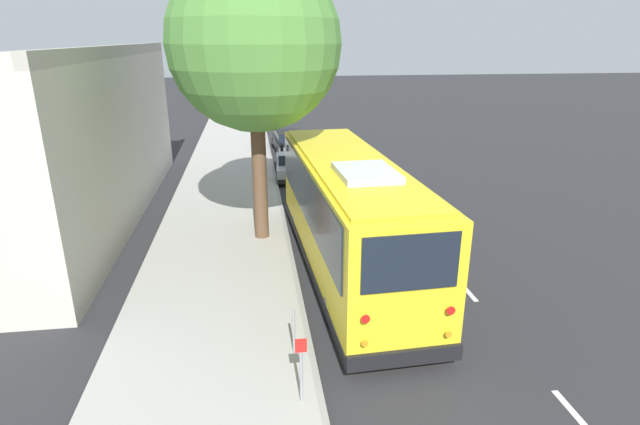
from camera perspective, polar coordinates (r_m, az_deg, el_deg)
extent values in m
plane|color=#28282B|center=(15.31, 4.81, -6.58)|extent=(160.00, 160.00, 0.00)
cube|color=#A3A099|center=(14.99, -11.88, -7.23)|extent=(80.00, 4.50, 0.15)
cube|color=gray|center=(14.98, -2.95, -6.82)|extent=(80.00, 0.14, 0.15)
cube|color=yellow|center=(14.68, 3.18, -0.07)|extent=(10.43, 2.90, 3.07)
cube|color=black|center=(15.20, 3.08, -5.03)|extent=(10.48, 2.95, 0.28)
cube|color=black|center=(14.47, 3.22, 2.46)|extent=(9.59, 2.95, 1.48)
cube|color=black|center=(19.39, -0.37, 6.86)|extent=(0.12, 2.16, 1.55)
cube|color=black|center=(9.79, 10.35, -5.69)|extent=(0.11, 1.98, 1.18)
cube|color=black|center=(19.24, -0.37, 8.95)|extent=(0.12, 1.78, 0.22)
cube|color=yellow|center=(14.23, 3.29, 5.92)|extent=(9.78, 2.64, 0.10)
cube|color=silver|center=(12.47, 5.29, 4.50)|extent=(1.96, 1.48, 0.20)
cube|color=black|center=(19.95, -0.37, 1.17)|extent=(0.21, 2.49, 0.36)
cube|color=black|center=(10.84, 9.70, -16.07)|extent=(0.21, 2.49, 0.36)
cylinder|color=red|center=(9.98, 5.23, -12.04)|extent=(0.04, 0.18, 0.18)
cylinder|color=orange|center=(10.28, 5.14, -14.67)|extent=(0.04, 0.14, 0.14)
cylinder|color=red|center=(10.55, 14.75, -10.79)|extent=(0.04, 0.18, 0.18)
cylinder|color=orange|center=(10.83, 14.49, -13.33)|extent=(0.04, 0.14, 0.14)
cube|color=white|center=(19.83, -2.75, 1.55)|extent=(0.05, 0.32, 0.18)
cube|color=white|center=(20.10, 1.92, 1.81)|extent=(0.05, 0.32, 0.18)
cube|color=black|center=(18.80, -4.39, 7.33)|extent=(0.06, 0.10, 0.24)
cylinder|color=black|center=(17.77, -2.58, -1.05)|extent=(0.99, 0.34, 0.98)
cylinder|color=slate|center=(17.77, -2.58, -1.05)|extent=(0.45, 0.34, 0.44)
cylinder|color=black|center=(18.16, 4.18, -0.61)|extent=(0.99, 0.34, 0.98)
cylinder|color=slate|center=(18.16, 4.18, -0.61)|extent=(0.45, 0.34, 0.44)
cylinder|color=black|center=(12.43, 1.29, -10.52)|extent=(0.99, 0.34, 0.98)
cylinder|color=slate|center=(12.43, 1.29, -10.52)|extent=(0.45, 0.34, 0.44)
cylinder|color=black|center=(12.99, 10.78, -9.48)|extent=(0.99, 0.34, 0.98)
cylinder|color=slate|center=(12.99, 10.78, -9.48)|extent=(0.45, 0.34, 0.44)
cube|color=#A8AAAF|center=(25.44, -3.13, 5.24)|extent=(4.10, 1.86, 0.64)
cube|color=black|center=(25.21, -3.14, 6.42)|extent=(1.98, 1.53, 0.48)
cube|color=#A8AAAF|center=(25.15, -3.15, 6.95)|extent=(1.90, 1.49, 0.05)
cube|color=black|center=(27.46, -3.26, 5.83)|extent=(0.17, 1.60, 0.20)
cube|color=black|center=(23.54, -2.95, 3.53)|extent=(0.17, 1.60, 0.20)
cylinder|color=black|center=(26.70, -4.83, 5.54)|extent=(0.66, 0.23, 0.65)
cylinder|color=slate|center=(26.70, -4.83, 5.54)|extent=(0.30, 0.24, 0.29)
cylinder|color=black|center=(26.74, -1.60, 5.62)|extent=(0.66, 0.23, 0.65)
cylinder|color=slate|center=(26.74, -1.60, 5.62)|extent=(0.30, 0.24, 0.29)
cylinder|color=black|center=(24.24, -4.79, 4.11)|extent=(0.66, 0.23, 0.65)
cylinder|color=slate|center=(24.24, -4.79, 4.11)|extent=(0.30, 0.24, 0.29)
cylinder|color=black|center=(24.29, -1.25, 4.20)|extent=(0.66, 0.23, 0.65)
cylinder|color=slate|center=(24.29, -1.25, 4.20)|extent=(0.30, 0.24, 0.29)
cube|color=black|center=(31.13, -3.67, 7.81)|extent=(4.58, 1.90, 0.61)
cube|color=black|center=(30.91, -3.66, 8.76)|extent=(2.21, 1.54, 0.48)
cube|color=black|center=(30.87, -3.67, 9.20)|extent=(2.12, 1.50, 0.05)
cube|color=black|center=(33.38, -4.19, 8.23)|extent=(0.17, 1.60, 0.20)
cube|color=black|center=(28.98, -3.05, 6.54)|extent=(0.17, 1.60, 0.20)
cylinder|color=black|center=(32.46, -5.32, 7.98)|extent=(0.62, 0.23, 0.61)
cylinder|color=slate|center=(32.46, -5.32, 7.98)|extent=(0.29, 0.24, 0.28)
cylinder|color=black|center=(32.64, -2.68, 8.10)|extent=(0.62, 0.23, 0.61)
cylinder|color=slate|center=(32.64, -2.68, 8.10)|extent=(0.29, 0.24, 0.28)
cylinder|color=black|center=(29.70, -4.73, 6.92)|extent=(0.62, 0.23, 0.61)
cylinder|color=slate|center=(29.70, -4.73, 6.92)|extent=(0.29, 0.24, 0.28)
cylinder|color=black|center=(29.90, -1.86, 7.06)|extent=(0.62, 0.23, 0.61)
cylinder|color=slate|center=(29.90, -1.86, 7.06)|extent=(0.29, 0.24, 0.28)
cylinder|color=brown|center=(16.79, -6.92, 4.41)|extent=(0.48, 0.48, 4.47)
sphere|color=#4C8438|center=(16.23, -7.53, 18.61)|extent=(5.39, 5.39, 5.39)
cylinder|color=gray|center=(9.81, -2.15, -18.26)|extent=(0.06, 0.06, 1.09)
cube|color=red|center=(9.41, -2.20, -14.96)|extent=(0.02, 0.22, 0.28)
cylinder|color=gray|center=(11.09, -3.00, -13.42)|extent=(0.06, 0.06, 1.07)
cylinder|color=#99999E|center=(22.99, -6.36, 3.60)|extent=(0.22, 0.22, 0.65)
sphere|color=#99999E|center=(22.89, -6.39, 4.52)|extent=(0.20, 0.20, 0.20)
cube|color=beige|center=(21.65, -29.99, 7.05)|extent=(16.96, 7.35, 6.03)
cube|color=#A9A497|center=(20.27, -21.94, 16.78)|extent=(16.96, 0.30, 0.40)
cube|color=silver|center=(15.15, 15.58, -7.55)|extent=(2.40, 0.14, 0.01)
cube|color=silver|center=(20.33, 9.07, -0.05)|extent=(2.40, 0.14, 0.01)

